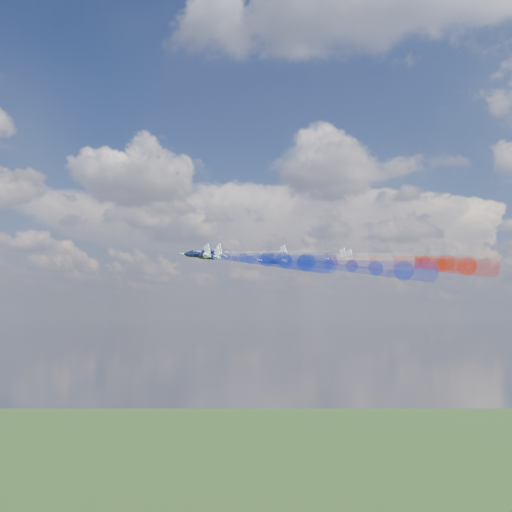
% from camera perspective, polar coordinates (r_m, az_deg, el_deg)
% --- Properties ---
extents(jet_lead, '(16.17, 15.46, 5.23)m').
position_cam_1_polar(jet_lead, '(185.18, -4.10, 0.30)').
color(jet_lead, black).
extents(trail_lead, '(34.94, 24.51, 8.63)m').
position_cam_1_polar(trail_lead, '(165.18, 0.72, 0.03)').
color(trail_lead, white).
extents(jet_inner_left, '(16.17, 15.46, 5.23)m').
position_cam_1_polar(jet_inner_left, '(167.03, -4.37, -0.07)').
color(jet_inner_left, black).
extents(trail_inner_left, '(34.94, 24.51, 8.63)m').
position_cam_1_polar(trail_inner_left, '(147.03, 1.02, -0.43)').
color(trail_inner_left, '#182ECC').
extents(jet_inner_right, '(16.17, 15.46, 5.23)m').
position_cam_1_polar(jet_inner_right, '(179.98, 1.57, -0.06)').
color(jet_inner_right, black).
extents(trail_inner_right, '(34.94, 24.51, 8.63)m').
position_cam_1_polar(trail_inner_right, '(161.65, 7.20, -0.38)').
color(trail_inner_right, red).
extents(jet_outer_left, '(16.17, 15.46, 5.23)m').
position_cam_1_polar(jet_outer_left, '(149.18, -5.34, 0.11)').
color(jet_outer_left, black).
extents(trail_outer_left, '(34.94, 24.51, 8.63)m').
position_cam_1_polar(trail_outer_left, '(128.99, 0.64, -0.26)').
color(trail_outer_left, '#182ECC').
extents(jet_center_third, '(16.17, 15.46, 5.23)m').
position_cam_1_polar(jet_center_third, '(165.07, 1.52, 0.10)').
color(jet_center_third, black).
extents(trail_center_third, '(34.94, 24.51, 8.63)m').
position_cam_1_polar(trail_center_third, '(146.80, 7.72, -0.23)').
color(trail_center_third, white).
extents(jet_outer_right, '(16.17, 15.46, 5.23)m').
position_cam_1_polar(jet_outer_right, '(177.71, 6.86, -0.09)').
color(jet_outer_right, black).
extents(trail_outer_right, '(34.94, 24.51, 8.63)m').
position_cam_1_polar(trail_outer_right, '(161.10, 13.11, -0.41)').
color(trail_outer_right, red).
extents(jet_rear_left, '(16.17, 15.46, 5.23)m').
position_cam_1_polar(jet_rear_left, '(146.50, 1.53, -0.47)').
color(jet_rear_left, black).
extents(trail_rear_left, '(34.94, 24.51, 8.63)m').
position_cam_1_polar(trail_rear_left, '(128.36, 8.62, -0.93)').
color(trail_rear_left, '#182ECC').
extents(jet_rear_right, '(16.17, 15.46, 5.23)m').
position_cam_1_polar(jet_rear_right, '(163.18, 7.33, -0.30)').
color(jet_rear_right, black).
extents(trail_rear_right, '(34.94, 24.51, 8.63)m').
position_cam_1_polar(trail_rear_right, '(146.83, 14.25, -0.68)').
color(trail_rear_right, red).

